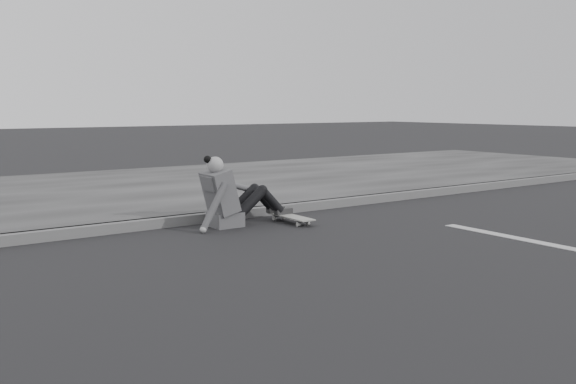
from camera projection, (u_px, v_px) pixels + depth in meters
name	position (u px, v px, depth m)	size (l,w,h in m)	color
ground	(317.00, 266.00, 5.89)	(80.00, 80.00, 0.00)	black
curb	(190.00, 219.00, 7.97)	(24.00, 0.16, 0.12)	#535353
sidewalk	(106.00, 193.00, 10.42)	(24.00, 6.00, 0.12)	#333333
skateboard	(291.00, 217.00, 8.06)	(0.20, 0.78, 0.09)	#A0A19B
seated_woman	(230.00, 197.00, 7.80)	(1.38, 0.46, 0.88)	#48484A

